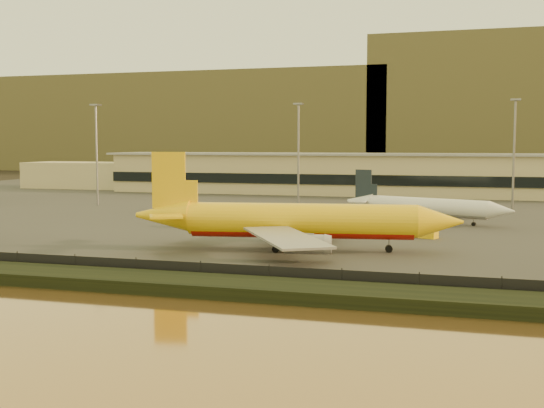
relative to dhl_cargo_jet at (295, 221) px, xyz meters
The scene contains 11 objects.
ground 14.31m from the dhl_cargo_jet, 118.91° to the right, with size 900.00×900.00×0.00m, color black.
embankment 29.88m from the dhl_cargo_jet, 102.81° to the right, with size 320.00×7.00×1.40m, color black.
tarmac 83.47m from the dhl_cargo_jet, 94.52° to the left, with size 320.00×220.00×0.20m, color #2D2D2D.
perimeter_fence 25.95m from the dhl_cargo_jet, 104.79° to the right, with size 300.00×0.05×2.20m, color black.
terminal_building 115.60m from the dhl_cargo_jet, 100.52° to the left, with size 202.00×25.00×12.60m.
apron_light_masts 64.64m from the dhl_cargo_jet, 82.39° to the left, with size 152.20×12.20×25.40m.
distant_hills 330.33m from the dhl_cargo_jet, 94.76° to the left, with size 470.00×160.00×70.00m.
dhl_cargo_jet is the anchor object (origin of this frame).
white_narrowbody_jet 44.62m from the dhl_cargo_jet, 69.29° to the left, with size 33.95×32.13×10.10m.
gse_vehicle_yellow 25.74m from the dhl_cargo_jet, 47.93° to the left, with size 4.30×1.94×1.94m, color yellow.
gse_vehicle_white 34.22m from the dhl_cargo_jet, 141.89° to the left, with size 3.41×1.53×1.53m, color silver.
Camera 1 is at (30.73, -83.03, 15.62)m, focal length 45.00 mm.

